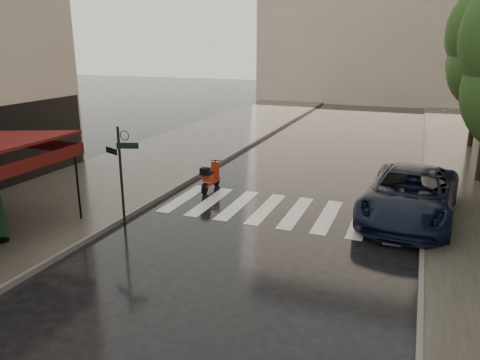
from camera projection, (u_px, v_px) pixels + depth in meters
The scene contains 8 objects.
ground at pixel (95, 275), 11.45m from camera, with size 120.00×120.00×0.00m, color black.
sidewalk_near at pixel (172, 153), 23.72m from camera, with size 6.00×60.00×0.12m, color #38332D.
curb_near at pixel (228, 158), 22.67m from camera, with size 0.12×60.00×0.16m, color #595651.
curb_far at pixel (424, 176), 19.60m from camera, with size 0.12×60.00×0.16m, color #595651.
crosswalk at pixel (281, 211), 15.79m from camera, with size 7.85×3.20×0.01m.
signpost at pixel (121, 168), 14.02m from camera, with size 1.17×0.29×3.10m.
scooter at pixel (210, 178), 17.82m from camera, with size 0.43×1.62×1.06m.
parked_car at pixel (410, 195), 14.87m from camera, with size 2.67×5.79×1.61m, color black.
Camera 1 is at (7.02, -8.36, 5.46)m, focal length 35.00 mm.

